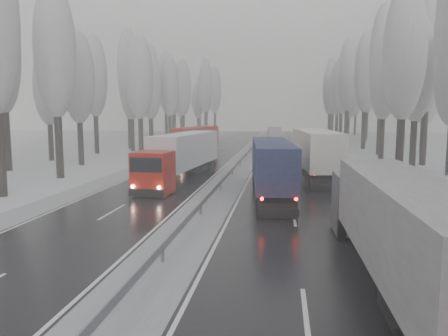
% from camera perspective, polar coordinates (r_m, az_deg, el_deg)
% --- Properties ---
extents(ground, '(260.00, 260.00, 0.00)m').
position_cam_1_polar(ground, '(13.89, -12.63, -17.35)').
color(ground, silver).
rests_on(ground, ground).
extents(carriageway_right, '(7.50, 200.00, 0.03)m').
position_cam_1_polar(carriageway_right, '(42.23, 8.52, -0.72)').
color(carriageway_right, black).
rests_on(carriageway_right, ground).
extents(carriageway_left, '(7.50, 200.00, 0.03)m').
position_cam_1_polar(carriageway_left, '(43.33, -5.50, -0.48)').
color(carriageway_left, black).
rests_on(carriageway_left, ground).
extents(median_slush, '(3.00, 200.00, 0.04)m').
position_cam_1_polar(median_slush, '(42.46, 1.42, -0.59)').
color(median_slush, '#A4A7AC').
rests_on(median_slush, ground).
extents(shoulder_right, '(2.40, 200.00, 0.04)m').
position_cam_1_polar(shoulder_right, '(42.61, 15.19, -0.82)').
color(shoulder_right, '#A4A7AC').
rests_on(shoulder_right, ground).
extents(shoulder_left, '(2.40, 200.00, 0.04)m').
position_cam_1_polar(shoulder_left, '(44.71, -11.69, -0.35)').
color(shoulder_left, '#A4A7AC').
rests_on(shoulder_left, ground).
extents(median_guardrail, '(0.12, 200.00, 0.76)m').
position_cam_1_polar(median_guardrail, '(42.37, 1.42, 0.18)').
color(median_guardrail, slate).
rests_on(median_guardrail, ground).
extents(tree_18, '(3.60, 3.60, 16.58)m').
position_cam_1_polar(tree_18, '(40.45, 22.50, 13.67)').
color(tree_18, black).
rests_on(tree_18, ground).
extents(tree_20, '(3.60, 3.60, 15.71)m').
position_cam_1_polar(tree_20, '(49.08, 23.91, 11.70)').
color(tree_20, black).
rests_on(tree_20, ground).
extents(tree_21, '(3.60, 3.60, 18.62)m').
position_cam_1_polar(tree_21, '(53.71, 25.13, 13.18)').
color(tree_21, black).
rests_on(tree_21, ground).
extents(tree_22, '(3.60, 3.60, 15.86)m').
position_cam_1_polar(tree_22, '(58.96, 20.20, 11.09)').
color(tree_22, black).
rests_on(tree_22, ground).
extents(tree_23, '(3.60, 3.60, 13.55)m').
position_cam_1_polar(tree_23, '(64.32, 24.90, 9.18)').
color(tree_23, black).
rests_on(tree_23, ground).
extents(tree_24, '(3.60, 3.60, 20.49)m').
position_cam_1_polar(tree_24, '(64.70, 20.03, 13.33)').
color(tree_24, black).
rests_on(tree_24, ground).
extents(tree_25, '(3.60, 3.60, 19.44)m').
position_cam_1_polar(tree_25, '(70.21, 24.93, 12.03)').
color(tree_25, black).
rests_on(tree_25, ground).
extents(tree_26, '(3.60, 3.60, 18.78)m').
position_cam_1_polar(tree_26, '(74.54, 18.02, 11.69)').
color(tree_26, black).
rests_on(tree_26, ground).
extents(tree_27, '(3.60, 3.60, 17.62)m').
position_cam_1_polar(tree_27, '(79.91, 22.61, 10.63)').
color(tree_27, black).
rests_on(tree_27, ground).
extents(tree_28, '(3.60, 3.60, 19.62)m').
position_cam_1_polar(tree_28, '(84.91, 15.89, 11.52)').
color(tree_28, black).
rests_on(tree_28, ground).
extents(tree_29, '(3.60, 3.60, 18.11)m').
position_cam_1_polar(tree_29, '(90.07, 20.22, 10.48)').
color(tree_29, black).
rests_on(tree_29, ground).
extents(tree_30, '(3.60, 3.60, 17.86)m').
position_cam_1_polar(tree_30, '(94.49, 15.15, 10.39)').
color(tree_30, black).
rests_on(tree_30, ground).
extents(tree_31, '(3.60, 3.60, 18.58)m').
position_cam_1_polar(tree_31, '(99.38, 18.29, 10.37)').
color(tree_31, black).
rests_on(tree_31, ground).
extents(tree_32, '(3.60, 3.60, 17.33)m').
position_cam_1_polar(tree_32, '(101.92, 14.62, 9.96)').
color(tree_32, black).
rests_on(tree_32, ground).
extents(tree_33, '(3.60, 3.60, 14.33)m').
position_cam_1_polar(tree_33, '(106.21, 16.02, 8.75)').
color(tree_33, black).
rests_on(tree_33, ground).
extents(tree_34, '(3.60, 3.60, 17.63)m').
position_cam_1_polar(tree_34, '(108.88, 13.69, 9.89)').
color(tree_34, black).
rests_on(tree_34, ground).
extents(tree_35, '(3.60, 3.60, 18.25)m').
position_cam_1_polar(tree_35, '(114.16, 18.15, 9.80)').
color(tree_35, black).
rests_on(tree_35, ground).
extents(tree_36, '(3.60, 3.60, 20.23)m').
position_cam_1_polar(tree_36, '(118.89, 13.84, 10.43)').
color(tree_36, black).
rests_on(tree_36, ground).
extents(tree_37, '(3.60, 3.60, 16.37)m').
position_cam_1_polar(tree_37, '(123.64, 16.87, 9.06)').
color(tree_37, black).
rests_on(tree_37, ground).
extents(tree_38, '(3.60, 3.60, 17.97)m').
position_cam_1_polar(tree_38, '(129.48, 14.07, 9.50)').
color(tree_38, black).
rests_on(tree_38, ground).
extents(tree_39, '(3.60, 3.60, 16.19)m').
position_cam_1_polar(tree_39, '(133.74, 15.08, 8.90)').
color(tree_39, black).
rests_on(tree_39, ground).
extents(tree_58, '(3.60, 3.60, 17.21)m').
position_cam_1_polar(tree_58, '(41.70, -21.24, 14.07)').
color(tree_58, black).
rests_on(tree_58, ground).
extents(tree_59, '(3.60, 3.60, 18.41)m').
position_cam_1_polar(tree_59, '(49.15, -27.07, 13.55)').
color(tree_59, black).
rests_on(tree_59, ground).
extents(tree_60, '(3.60, 3.60, 14.84)m').
position_cam_1_polar(tree_60, '(51.28, -18.52, 11.09)').
color(tree_60, black).
rests_on(tree_60, ground).
extents(tree_61, '(3.60, 3.60, 13.95)m').
position_cam_1_polar(tree_61, '(57.44, -21.98, 9.90)').
color(tree_61, black).
rests_on(tree_61, ground).
extents(tree_62, '(3.60, 3.60, 16.04)m').
position_cam_1_polar(tree_62, '(58.73, -10.98, 11.52)').
color(tree_62, black).
rests_on(tree_62, ground).
extents(tree_63, '(3.60, 3.60, 16.88)m').
position_cam_1_polar(tree_63, '(65.34, -16.57, 11.37)').
color(tree_63, black).
rests_on(tree_63, ground).
extents(tree_64, '(3.60, 3.60, 15.42)m').
position_cam_1_polar(tree_64, '(68.58, -12.03, 10.51)').
color(tree_64, black).
rests_on(tree_64, ground).
extents(tree_65, '(3.60, 3.60, 19.48)m').
position_cam_1_polar(tree_65, '(73.13, -12.37, 12.31)').
color(tree_65, black).
rests_on(tree_65, ground).
extents(tree_66, '(3.60, 3.60, 15.23)m').
position_cam_1_polar(tree_66, '(77.68, -9.55, 10.06)').
color(tree_66, black).
rests_on(tree_66, ground).
extents(tree_67, '(3.60, 3.60, 17.09)m').
position_cam_1_polar(tree_67, '(81.97, -9.67, 10.73)').
color(tree_67, black).
rests_on(tree_67, ground).
extents(tree_68, '(3.60, 3.60, 16.65)m').
position_cam_1_polar(tree_68, '(83.80, -7.13, 10.50)').
color(tree_68, black).
rests_on(tree_68, ground).
extents(tree_69, '(3.60, 3.60, 19.35)m').
position_cam_1_polar(tree_69, '(89.07, -9.56, 11.36)').
color(tree_69, black).
rests_on(tree_69, ground).
extents(tree_70, '(3.60, 3.60, 17.09)m').
position_cam_1_polar(tree_70, '(93.53, -5.39, 10.34)').
color(tree_70, black).
rests_on(tree_70, ground).
extents(tree_71, '(3.60, 3.60, 19.61)m').
position_cam_1_polar(tree_71, '(98.65, -7.62, 11.07)').
color(tree_71, black).
rests_on(tree_71, ground).
extents(tree_72, '(3.60, 3.60, 15.11)m').
position_cam_1_polar(tree_72, '(103.15, -5.64, 9.33)').
color(tree_72, black).
rests_on(tree_72, ground).
extents(tree_73, '(3.60, 3.60, 17.22)m').
position_cam_1_polar(tree_73, '(107.77, -6.67, 9.93)').
color(tree_73, black).
rests_on(tree_73, ground).
extents(tree_74, '(3.60, 3.60, 19.68)m').
position_cam_1_polar(tree_74, '(113.09, -2.45, 10.64)').
color(tree_74, black).
rests_on(tree_74, ground).
extents(tree_75, '(3.60, 3.60, 18.60)m').
position_cam_1_polar(tree_75, '(118.85, -6.51, 10.09)').
color(tree_75, black).
rests_on(tree_75, ground).
extents(tree_76, '(3.60, 3.60, 18.55)m').
position_cam_1_polar(tree_76, '(122.13, -1.19, 10.04)').
color(tree_76, black).
rests_on(tree_76, ground).
extents(tree_77, '(3.60, 3.60, 14.32)m').
position_cam_1_polar(tree_77, '(126.93, -3.44, 8.70)').
color(tree_77, black).
rests_on(tree_77, ground).
extents(tree_78, '(3.60, 3.60, 19.55)m').
position_cam_1_polar(tree_78, '(129.23, -2.30, 10.16)').
color(tree_78, black).
rests_on(tree_78, ground).
extents(tree_79, '(3.60, 3.60, 17.07)m').
position_cam_1_polar(tree_79, '(133.58, -3.19, 9.37)').
color(tree_79, black).
rests_on(tree_79, ground).
extents(truck_grey_tarp, '(2.40, 14.75, 3.78)m').
position_cam_1_polar(truck_grey_tarp, '(15.11, 21.69, -6.83)').
color(truck_grey_tarp, '#535359').
rests_on(truck_grey_tarp, ground).
extents(truck_blue_box, '(3.58, 15.13, 3.85)m').
position_cam_1_polar(truck_blue_box, '(30.57, 6.14, 0.56)').
color(truck_blue_box, navy).
rests_on(truck_blue_box, ground).
extents(truck_cream_box, '(3.70, 16.83, 4.29)m').
position_cam_1_polar(truck_cream_box, '(39.47, 11.65, 2.30)').
color(truck_cream_box, '#BBBAA6').
rests_on(truck_cream_box, ground).
extents(box_truck_distant, '(3.12, 8.45, 3.10)m').
position_cam_1_polar(box_truck_distant, '(91.40, 6.62, 4.47)').
color(box_truck_distant, silver).
rests_on(box_truck_distant, ground).
extents(truck_red_white, '(3.79, 15.85, 4.03)m').
position_cam_1_polar(truck_red_white, '(36.93, -5.44, 1.86)').
color(truck_red_white, '#9F1308').
rests_on(truck_red_white, ground).
extents(truck_red_red, '(3.93, 15.84, 4.03)m').
position_cam_1_polar(truck_red_red, '(54.85, -3.86, 3.58)').
color(truck_red_red, red).
rests_on(truck_red_red, ground).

